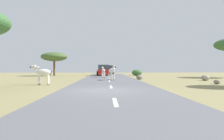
{
  "coord_description": "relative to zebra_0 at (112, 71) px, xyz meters",
  "views": [
    {
      "loc": [
        0.12,
        -11.54,
        1.31
      ],
      "look_at": [
        0.84,
        12.35,
        1.05
      ],
      "focal_mm": 33.19,
      "sensor_mm": 36.0,
      "label": 1
    }
  ],
  "objects": [
    {
      "name": "rock_0",
      "position": [
        3.12,
        1.76,
        -0.72
      ],
      "size": [
        0.72,
        0.77,
        0.52
      ],
      "primitive_type": "ellipsoid",
      "color": "gray",
      "rests_on": "ground_plane"
    },
    {
      "name": "rock_2",
      "position": [
        9.54,
        -0.38,
        -0.69
      ],
      "size": [
        0.82,
        0.81,
        0.58
      ],
      "primitive_type": "ellipsoid",
      "color": "gray",
      "rests_on": "ground_plane"
    },
    {
      "name": "ground_plane",
      "position": [
        -0.74,
        -9.65,
        -0.98
      ],
      "size": [
        90.0,
        90.0,
        0.0
      ],
      "primitive_type": "plane",
      "color": "#8E8456"
    },
    {
      "name": "car_1",
      "position": [
        -0.08,
        20.03,
        -0.13
      ],
      "size": [
        2.23,
        4.44,
        1.74
      ],
      "rotation": [
        0.0,
        0.0,
        3.21
      ],
      "color": "red",
      "rests_on": "road"
    },
    {
      "name": "car_0",
      "position": [
        -1.06,
        12.39,
        -0.13
      ],
      "size": [
        2.26,
        4.46,
        1.74
      ],
      "rotation": [
        0.0,
        0.0,
        0.07
      ],
      "color": "red",
      "rests_on": "road"
    },
    {
      "name": "zebra_1",
      "position": [
        -0.95,
        5.42,
        -0.06
      ],
      "size": [
        0.56,
        1.53,
        1.45
      ],
      "rotation": [
        0.0,
        0.0,
        0.17
      ],
      "color": "silver",
      "rests_on": "road"
    },
    {
      "name": "tree_1",
      "position": [
        -8.92,
        12.31,
        2.1
      ],
      "size": [
        4.16,
        4.16,
        3.82
      ],
      "color": "brown",
      "rests_on": "ground_plane"
    },
    {
      "name": "zebra_2",
      "position": [
        -5.45,
        -5.3,
        -0.04
      ],
      "size": [
        1.66,
        0.45,
        1.57
      ],
      "rotation": [
        0.0,
        0.0,
        1.55
      ],
      "color": "silver",
      "rests_on": "ground_plane"
    },
    {
      "name": "zebra_0",
      "position": [
        0.0,
        0.0,
        0.0
      ],
      "size": [
        0.88,
        1.56,
        1.55
      ],
      "rotation": [
        0.0,
        0.0,
        3.54
      ],
      "color": "silver",
      "rests_on": "road"
    },
    {
      "name": "lane_markings",
      "position": [
        -0.29,
        -10.65,
        -0.92
      ],
      "size": [
        0.16,
        56.0,
        0.01
      ],
      "color": "silver",
      "rests_on": "road"
    },
    {
      "name": "rock_1",
      "position": [
        8.25,
        -4.96,
        -0.79
      ],
      "size": [
        0.51,
        0.5,
        0.37
      ],
      "primitive_type": "ellipsoid",
      "color": "gray",
      "rests_on": "ground_plane"
    },
    {
      "name": "bush_0",
      "position": [
        4.55,
        13.06,
        -0.47
      ],
      "size": [
        1.69,
        1.52,
        1.01
      ],
      "primitive_type": "ellipsoid",
      "color": "#386633",
      "rests_on": "ground_plane"
    },
    {
      "name": "road",
      "position": [
        -0.29,
        -9.65,
        -0.95
      ],
      "size": [
        6.0,
        64.0,
        0.05
      ],
      "primitive_type": "cube",
      "color": "slate",
      "rests_on": "ground_plane"
    }
  ]
}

